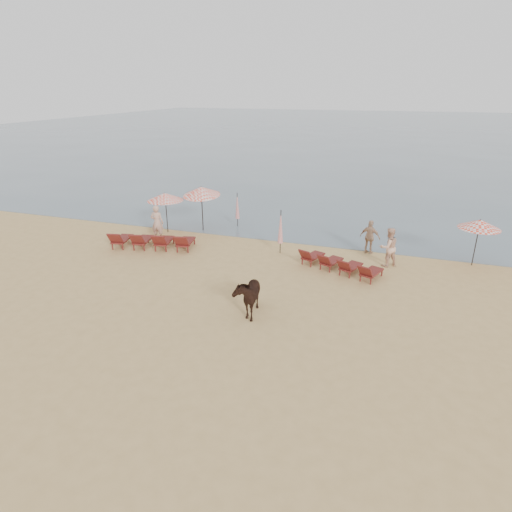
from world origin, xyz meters
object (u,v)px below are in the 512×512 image
(lounger_cluster_left, at_px, (152,240))
(umbrella_open_left_b, at_px, (201,191))
(cow, at_px, (248,294))
(lounger_cluster_right, at_px, (339,263))
(umbrella_open_right, at_px, (480,224))
(umbrella_open_left_a, at_px, (165,197))
(umbrella_closed_left, at_px, (237,206))
(beachgoer_left, at_px, (157,223))
(umbrella_closed_right, at_px, (281,227))
(beachgoer_right_b, at_px, (370,237))
(beachgoer_right_a, at_px, (388,247))

(lounger_cluster_left, distance_m, umbrella_open_left_b, 4.17)
(cow, bearing_deg, lounger_cluster_right, 51.00)
(umbrella_open_right, distance_m, cow, 11.39)
(umbrella_open_left_a, bearing_deg, umbrella_open_left_b, 34.36)
(cow, bearing_deg, umbrella_open_left_a, 124.35)
(umbrella_open_left_b, xyz_separation_m, umbrella_closed_left, (1.63, 1.34, -1.05))
(umbrella_open_left_a, height_order, beachgoer_left, umbrella_open_left_a)
(lounger_cluster_right, xyz_separation_m, umbrella_open_left_a, (-10.11, 2.57, 1.66))
(umbrella_closed_right, bearing_deg, beachgoer_left, -178.77)
(beachgoer_right_b, bearing_deg, lounger_cluster_right, 82.60)
(umbrella_closed_left, bearing_deg, beachgoer_right_a, -21.47)
(beachgoer_right_a, height_order, beachgoer_right_b, beachgoer_right_a)
(lounger_cluster_left, height_order, umbrella_open_right, umbrella_open_right)
(beachgoer_left, height_order, beachgoer_right_b, beachgoer_left)
(umbrella_open_left_a, distance_m, beachgoer_right_b, 11.26)
(umbrella_open_left_b, distance_m, beachgoer_right_a, 10.62)
(lounger_cluster_right, xyz_separation_m, umbrella_open_left_b, (-8.31, 3.47, 1.92))
(beachgoer_right_b, bearing_deg, lounger_cluster_left, 29.05)
(lounger_cluster_left, xyz_separation_m, umbrella_closed_left, (2.83, 4.87, 0.81))
(umbrella_closed_left, relative_size, beachgoer_right_a, 1.11)
(cow, distance_m, beachgoer_right_b, 8.49)
(umbrella_open_left_a, xyz_separation_m, umbrella_closed_left, (3.43, 2.24, -0.80))
(umbrella_closed_left, distance_m, beachgoer_right_b, 8.04)
(lounger_cluster_left, distance_m, umbrella_open_right, 15.63)
(umbrella_open_left_a, relative_size, cow, 1.26)
(lounger_cluster_right, height_order, beachgoer_right_a, beachgoer_right_a)
(umbrella_open_right, bearing_deg, umbrella_closed_right, 167.14)
(umbrella_open_right, relative_size, umbrella_closed_right, 1.00)
(beachgoer_right_b, bearing_deg, beachgoer_right_a, 138.30)
(lounger_cluster_right, distance_m, cow, 5.55)
(beachgoer_right_a, bearing_deg, umbrella_open_right, 164.87)
(cow, bearing_deg, umbrella_open_left_b, 113.47)
(cow, bearing_deg, umbrella_closed_right, 83.74)
(umbrella_open_right, xyz_separation_m, beachgoer_left, (-15.74, -1.44, -1.04))
(umbrella_open_left_a, height_order, beachgoer_right_b, umbrella_open_left_a)
(umbrella_open_left_b, height_order, beachgoer_right_a, umbrella_open_left_b)
(umbrella_open_left_b, bearing_deg, umbrella_closed_right, -36.65)
(umbrella_open_right, height_order, beachgoer_right_a, umbrella_open_right)
(umbrella_open_left_a, bearing_deg, lounger_cluster_right, -6.55)
(beachgoer_left, height_order, beachgoer_right_a, beachgoer_left)
(umbrella_open_left_a, xyz_separation_m, umbrella_closed_right, (6.99, -1.17, -0.69))
(lounger_cluster_right, relative_size, beachgoer_right_b, 2.26)
(lounger_cluster_right, bearing_deg, lounger_cluster_left, -158.71)
(lounger_cluster_left, height_order, beachgoer_left, beachgoer_left)
(lounger_cluster_left, relative_size, beachgoer_right_b, 2.54)
(lounger_cluster_left, bearing_deg, umbrella_closed_left, 48.41)
(umbrella_closed_right, relative_size, beachgoer_right_a, 1.21)
(cow, height_order, beachgoer_left, beachgoer_left)
(lounger_cluster_right, height_order, umbrella_closed_left, umbrella_closed_left)
(umbrella_closed_right, xyz_separation_m, beachgoer_right_a, (5.13, -0.01, -0.44))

